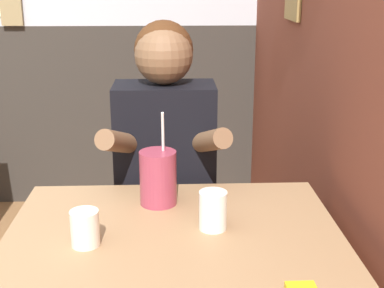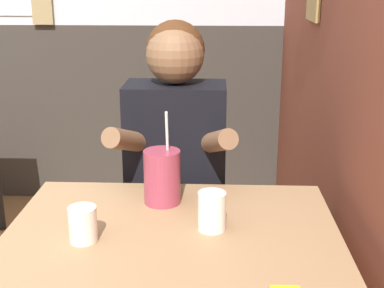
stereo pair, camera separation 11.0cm
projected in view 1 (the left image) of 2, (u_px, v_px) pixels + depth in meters
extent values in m
cube|color=#332D28|center=(41.00, 117.00, 3.28)|extent=(5.62, 0.06, 1.10)
cube|color=#93704C|center=(174.00, 265.00, 1.27)|extent=(0.88, 0.94, 0.04)
cube|color=black|center=(165.00, 164.00, 1.85)|extent=(0.34, 0.20, 0.56)
sphere|color=#472814|center=(164.00, 50.00, 1.76)|extent=(0.20, 0.20, 0.20)
sphere|color=brown|center=(164.00, 55.00, 1.74)|extent=(0.19, 0.19, 0.19)
cylinder|color=brown|center=(121.00, 142.00, 1.68)|extent=(0.14, 0.27, 0.15)
cylinder|color=brown|center=(208.00, 141.00, 1.69)|extent=(0.14, 0.27, 0.15)
cylinder|color=#99384C|center=(158.00, 178.00, 1.55)|extent=(0.11, 0.11, 0.16)
cylinder|color=white|center=(163.00, 135.00, 1.51)|extent=(0.01, 0.04, 0.14)
cylinder|color=silver|center=(213.00, 210.00, 1.40)|extent=(0.07, 0.07, 0.10)
cylinder|color=silver|center=(85.00, 228.00, 1.32)|extent=(0.07, 0.07, 0.09)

